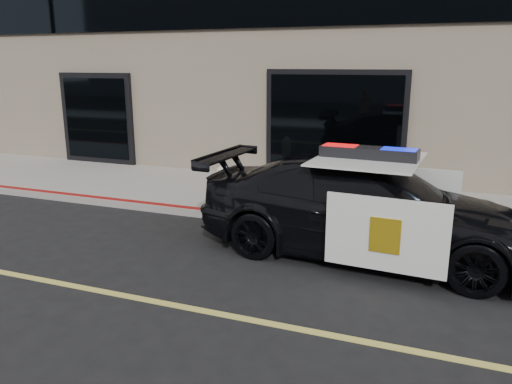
% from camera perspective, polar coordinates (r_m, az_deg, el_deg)
% --- Properties ---
extents(ground, '(120.00, 120.00, 0.00)m').
position_cam_1_polar(ground, '(6.10, 3.44, -15.14)').
color(ground, black).
rests_on(ground, ground).
extents(sidewalk_n, '(60.00, 3.50, 0.15)m').
position_cam_1_polar(sidewalk_n, '(10.84, 11.88, -1.54)').
color(sidewalk_n, gray).
rests_on(sidewalk_n, ground).
extents(police_car, '(2.88, 5.65, 1.76)m').
position_cam_1_polar(police_car, '(8.14, 12.45, -1.70)').
color(police_car, black).
rests_on(police_car, ground).
extents(fire_hydrant, '(0.33, 0.46, 0.73)m').
position_cam_1_polar(fire_hydrant, '(10.86, -3.96, 1.05)').
color(fire_hydrant, beige).
rests_on(fire_hydrant, sidewalk_n).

